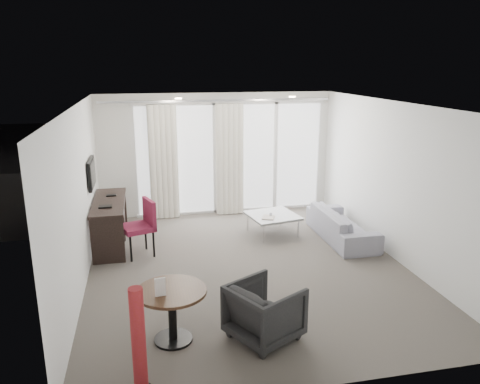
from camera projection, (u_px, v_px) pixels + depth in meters
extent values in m
cube|color=#514B44|center=(248.00, 267.00, 7.58)|extent=(5.00, 6.00, 0.00)
cube|color=white|center=(248.00, 105.00, 6.89)|extent=(5.00, 6.00, 0.00)
cube|color=silver|center=(79.00, 199.00, 6.73)|extent=(0.00, 6.00, 2.60)
cube|color=silver|center=(395.00, 181.00, 7.73)|extent=(0.00, 6.00, 2.60)
cube|color=silver|center=(319.00, 271.00, 4.40)|extent=(5.00, 0.00, 2.60)
cylinder|color=#FFE0B2|center=(178.00, 99.00, 8.22)|extent=(0.12, 0.12, 0.02)
cylinder|color=#FFE0B2|center=(292.00, 97.00, 8.64)|extent=(0.12, 0.12, 0.02)
cylinder|color=maroon|center=(139.00, 341.00, 4.56)|extent=(0.24, 0.24, 1.14)
imported|color=black|center=(265.00, 312.00, 5.54)|extent=(1.02, 1.01, 0.69)
imported|color=gray|center=(342.00, 225.00, 8.74)|extent=(0.73, 1.88, 0.55)
cube|color=#4D4D50|center=(220.00, 195.00, 11.90)|extent=(5.60, 3.00, 0.12)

